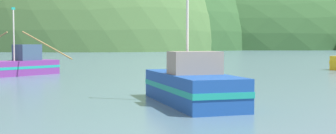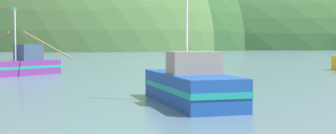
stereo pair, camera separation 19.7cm
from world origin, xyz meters
TOP-DOWN VIEW (x-y plane):
  - hill_far_center at (-27.63, 239.64)m, footprint 192.01×153.61m
  - hill_far_left at (-80.36, 189.94)m, footprint 157.60×126.08m
  - hill_mid_left at (-74.19, 161.45)m, footprint 115.93×92.74m
  - fishing_boat_blue at (4.20, 19.74)m, footprint 6.20×7.82m
  - fishing_boat_purple at (-14.19, 33.38)m, footprint 13.44×8.21m

SIDE VIEW (x-z plane):
  - hill_far_center at x=-27.63m, z-range -47.26..47.26m
  - hill_far_left at x=-80.36m, z-range -49.56..49.56m
  - hill_mid_left at x=-74.19m, z-range -49.41..49.41m
  - fishing_boat_blue at x=4.20m, z-range -3.02..4.70m
  - fishing_boat_purple at x=-14.19m, z-range -2.06..3.79m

